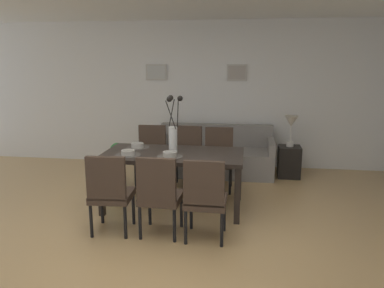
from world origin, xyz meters
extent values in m
plane|color=tan|center=(0.00, 0.00, 0.00)|extent=(9.00, 9.00, 0.00)
cube|color=silver|center=(0.00, 3.25, 1.30)|extent=(9.00, 0.10, 2.60)
cube|color=black|center=(0.00, 1.03, 0.71)|extent=(1.80, 0.93, 0.05)
cube|color=black|center=(0.84, 1.43, 0.34)|extent=(0.07, 0.07, 0.69)
cube|color=black|center=(-0.84, 1.43, 0.34)|extent=(0.07, 0.07, 0.69)
cube|color=black|center=(0.84, 0.63, 0.34)|extent=(0.07, 0.07, 0.69)
cube|color=black|center=(-0.84, 0.63, 0.34)|extent=(0.07, 0.07, 0.69)
cube|color=#3D2D23|center=(-0.54, 0.23, 0.42)|extent=(0.47, 0.47, 0.08)
cube|color=#3D2D23|center=(-0.53, 0.04, 0.68)|extent=(0.42, 0.09, 0.48)
cylinder|color=black|center=(-0.37, 0.43, 0.19)|extent=(0.04, 0.04, 0.38)
cylinder|color=black|center=(-0.75, 0.41, 0.19)|extent=(0.04, 0.04, 0.38)
cylinder|color=black|center=(-0.34, 0.05, 0.19)|extent=(0.04, 0.04, 0.38)
cylinder|color=black|center=(-0.72, 0.03, 0.19)|extent=(0.04, 0.04, 0.38)
cube|color=#3D2D23|center=(-0.52, 1.84, 0.42)|extent=(0.46, 0.46, 0.08)
cube|color=#3D2D23|center=(-0.53, 2.03, 0.68)|extent=(0.42, 0.08, 0.48)
cylinder|color=black|center=(-0.70, 1.64, 0.19)|extent=(0.04, 0.04, 0.38)
cylinder|color=black|center=(-0.32, 1.66, 0.19)|extent=(0.04, 0.04, 0.38)
cylinder|color=black|center=(-0.72, 2.02, 0.19)|extent=(0.04, 0.04, 0.38)
cylinder|color=black|center=(-0.34, 2.04, 0.19)|extent=(0.04, 0.04, 0.38)
cube|color=#3D2D23|center=(0.02, 0.25, 0.42)|extent=(0.45, 0.45, 0.08)
cube|color=#3D2D23|center=(0.01, 0.06, 0.68)|extent=(0.42, 0.07, 0.48)
cylinder|color=black|center=(0.21, 0.43, 0.19)|extent=(0.04, 0.04, 0.38)
cylinder|color=black|center=(-0.17, 0.44, 0.19)|extent=(0.04, 0.04, 0.38)
cylinder|color=black|center=(0.20, 0.05, 0.19)|extent=(0.04, 0.04, 0.38)
cylinder|color=black|center=(-0.18, 0.06, 0.19)|extent=(0.04, 0.04, 0.38)
cube|color=#3D2D23|center=(0.03, 1.85, 0.42)|extent=(0.46, 0.46, 0.08)
cube|color=#3D2D23|center=(0.04, 2.04, 0.68)|extent=(0.42, 0.08, 0.48)
cylinder|color=black|center=(-0.17, 1.67, 0.19)|extent=(0.04, 0.04, 0.38)
cylinder|color=black|center=(0.21, 1.65, 0.19)|extent=(0.04, 0.04, 0.38)
cylinder|color=black|center=(-0.15, 2.05, 0.19)|extent=(0.04, 0.04, 0.38)
cylinder|color=black|center=(0.23, 2.03, 0.19)|extent=(0.04, 0.04, 0.38)
cube|color=#3D2D23|center=(0.52, 0.21, 0.42)|extent=(0.44, 0.44, 0.08)
cube|color=#3D2D23|center=(0.52, 0.02, 0.68)|extent=(0.42, 0.06, 0.48)
cylinder|color=black|center=(0.71, 0.40, 0.19)|extent=(0.04, 0.04, 0.38)
cylinder|color=black|center=(0.33, 0.40, 0.19)|extent=(0.04, 0.04, 0.38)
cylinder|color=black|center=(0.71, 0.02, 0.19)|extent=(0.04, 0.04, 0.38)
cylinder|color=black|center=(0.33, 0.02, 0.19)|extent=(0.04, 0.04, 0.38)
cube|color=#3D2D23|center=(0.52, 1.80, 0.42)|extent=(0.44, 0.44, 0.08)
cube|color=#3D2D23|center=(0.52, 1.99, 0.68)|extent=(0.42, 0.06, 0.48)
cylinder|color=black|center=(0.34, 1.61, 0.19)|extent=(0.04, 0.04, 0.38)
cylinder|color=black|center=(0.72, 1.62, 0.19)|extent=(0.04, 0.04, 0.38)
cylinder|color=black|center=(0.33, 1.99, 0.19)|extent=(0.04, 0.04, 0.38)
cylinder|color=black|center=(0.71, 2.00, 0.19)|extent=(0.04, 0.04, 0.38)
cylinder|color=silver|center=(0.00, 1.03, 0.91)|extent=(0.11, 0.11, 0.34)
cylinder|color=black|center=(0.06, 1.05, 1.24)|extent=(0.05, 0.12, 0.37)
sphere|color=black|center=(0.09, 1.06, 1.44)|extent=(0.07, 0.07, 0.07)
cylinder|color=black|center=(-0.03, 1.08, 1.24)|extent=(0.08, 0.05, 0.38)
sphere|color=black|center=(-0.04, 1.11, 1.44)|extent=(0.07, 0.07, 0.07)
cylinder|color=black|center=(-0.01, 0.97, 1.24)|extent=(0.15, 0.06, 0.36)
sphere|color=black|center=(-0.02, 0.95, 1.44)|extent=(0.07, 0.07, 0.07)
cylinder|color=#4C4742|center=(-0.54, 0.82, 0.74)|extent=(0.32, 0.32, 0.01)
cylinder|color=#B2ADA3|center=(-0.54, 0.82, 0.78)|extent=(0.17, 0.17, 0.06)
cylinder|color=gray|center=(-0.54, 0.82, 0.79)|extent=(0.13, 0.13, 0.04)
cylinder|color=#4C4742|center=(-0.54, 1.24, 0.74)|extent=(0.32, 0.32, 0.01)
cylinder|color=#B2ADA3|center=(-0.54, 1.24, 0.78)|extent=(0.17, 0.17, 0.06)
cylinder|color=gray|center=(-0.54, 1.24, 0.79)|extent=(0.13, 0.13, 0.04)
cylinder|color=#4C4742|center=(0.00, 0.82, 0.74)|extent=(0.32, 0.32, 0.01)
cylinder|color=#B2ADA3|center=(0.00, 0.82, 0.78)|extent=(0.17, 0.17, 0.06)
cylinder|color=gray|center=(0.00, 0.82, 0.79)|extent=(0.13, 0.13, 0.04)
cube|color=gray|center=(0.40, 2.65, 0.21)|extent=(1.98, 0.84, 0.42)
cube|color=gray|center=(0.40, 2.99, 0.61)|extent=(1.98, 0.16, 0.38)
cube|color=gray|center=(1.34, 2.65, 0.52)|extent=(0.10, 0.84, 0.20)
cube|color=gray|center=(-0.54, 2.65, 0.52)|extent=(0.10, 0.84, 0.20)
cube|color=black|center=(1.65, 2.62, 0.26)|extent=(0.36, 0.36, 0.52)
cylinder|color=beige|center=(1.65, 2.62, 0.56)|extent=(0.12, 0.12, 0.08)
cylinder|color=beige|center=(1.65, 2.62, 0.74)|extent=(0.02, 0.02, 0.30)
cone|color=beige|center=(1.65, 2.62, 0.94)|extent=(0.22, 0.22, 0.18)
cube|color=#B2ADA3|center=(-0.72, 3.18, 1.70)|extent=(0.39, 0.02, 0.28)
cube|color=#B2B2AD|center=(-0.72, 3.17, 1.70)|extent=(0.34, 0.01, 0.23)
cube|color=#B2ADA3|center=(0.73, 3.18, 1.70)|extent=(0.35, 0.02, 0.29)
cube|color=#9E9389|center=(0.73, 3.17, 1.70)|extent=(0.30, 0.01, 0.24)
cylinder|color=silver|center=(-1.08, 1.85, 0.11)|extent=(0.24, 0.24, 0.22)
sphere|color=#387A42|center=(-1.08, 1.85, 0.40)|extent=(0.36, 0.36, 0.36)
sphere|color=#387A42|center=(-1.03, 1.82, 0.56)|extent=(0.22, 0.22, 0.22)
camera|label=1|loc=(0.93, -3.61, 1.90)|focal=35.30mm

